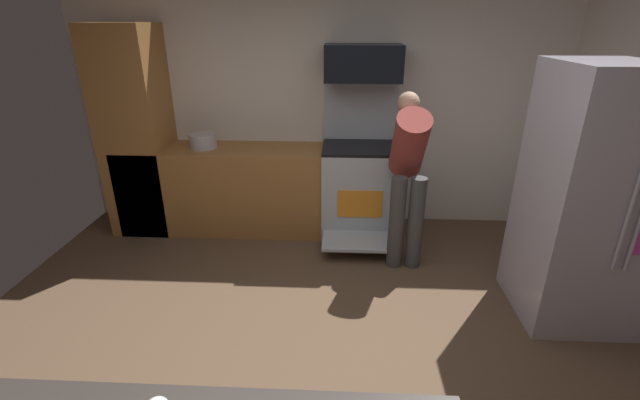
# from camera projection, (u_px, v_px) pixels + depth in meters

# --- Properties ---
(ground_plane) EXTENTS (5.20, 4.80, 0.02)m
(ground_plane) POSITION_uv_depth(u_px,v_px,m) (308.00, 361.00, 2.91)
(ground_plane) COLOR brown
(wall_back) EXTENTS (5.20, 0.12, 2.60)m
(wall_back) POSITION_uv_depth(u_px,v_px,m) (323.00, 104.00, 4.55)
(wall_back) COLOR silver
(wall_back) RESTS_ON ground
(lower_cabinet_run) EXTENTS (2.40, 0.60, 0.90)m
(lower_cabinet_run) POSITION_uv_depth(u_px,v_px,m) (238.00, 189.00, 4.59)
(lower_cabinet_run) COLOR #A26C37
(lower_cabinet_run) RESTS_ON ground
(cabinet_column) EXTENTS (0.60, 0.60, 2.10)m
(cabinet_column) POSITION_uv_depth(u_px,v_px,m) (137.00, 133.00, 4.41)
(cabinet_column) COLOR #A26C37
(cabinet_column) RESTS_ON ground
(oven_range) EXTENTS (0.76, 1.04, 1.57)m
(oven_range) POSITION_uv_depth(u_px,v_px,m) (359.00, 186.00, 4.50)
(oven_range) COLOR #B4C0C9
(oven_range) RESTS_ON ground
(microwave) EXTENTS (0.74, 0.38, 0.34)m
(microwave) POSITION_uv_depth(u_px,v_px,m) (363.00, 63.00, 4.11)
(microwave) COLOR black
(microwave) RESTS_ON oven_range
(refrigerator) EXTENTS (0.88, 0.81, 1.89)m
(refrigerator) POSITION_uv_depth(u_px,v_px,m) (597.00, 199.00, 3.06)
(refrigerator) COLOR #B9B2C4
(refrigerator) RESTS_ON ground
(person_cook) EXTENTS (0.31, 0.62, 1.53)m
(person_cook) POSITION_uv_depth(u_px,v_px,m) (408.00, 168.00, 3.80)
(person_cook) COLOR #454545
(person_cook) RESTS_ON ground
(stock_pot) EXTENTS (0.28, 0.28, 0.15)m
(stock_pot) POSITION_uv_depth(u_px,v_px,m) (203.00, 141.00, 4.41)
(stock_pot) COLOR silver
(stock_pot) RESTS_ON lower_cabinet_run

